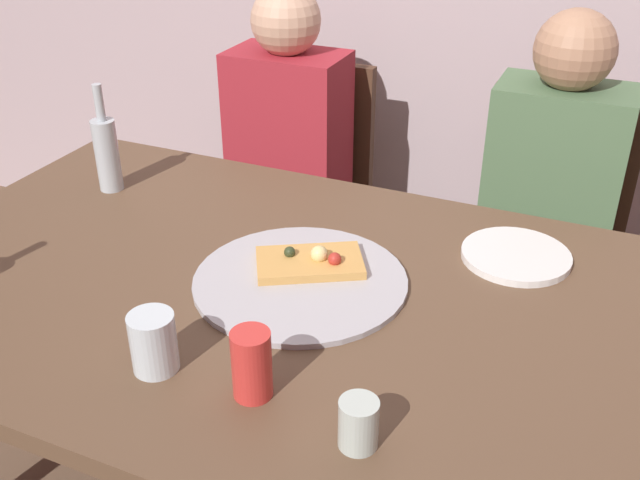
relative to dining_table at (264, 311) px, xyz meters
The scene contains 12 objects.
dining_table is the anchor object (origin of this frame).
pizza_tray 0.11m from the dining_table, 23.24° to the left, with size 0.44×0.44×0.01m, color #ADADB2.
pizza_slice_last 0.14m from the dining_table, 49.17° to the left, with size 0.26×0.22×0.05m.
beer_bottle 0.64m from the dining_table, 156.75° to the left, with size 0.06×0.06×0.28m.
tumbler_near 0.49m from the dining_table, 45.02° to the right, with size 0.06×0.06×0.08m, color #B7C6BC.
tumbler_far 0.34m from the dining_table, 98.09° to the right, with size 0.08×0.08×0.11m, color silver.
soda_can 0.36m from the dining_table, 65.13° to the right, with size 0.07×0.07×0.12m, color red.
plate_stack 0.55m from the dining_table, 33.89° to the left, with size 0.23×0.23×0.02m, color white.
chair_left 1.01m from the dining_table, 111.37° to the left, with size 0.44×0.44×0.90m.
chair_right 1.05m from the dining_table, 63.58° to the left, with size 0.44×0.44×0.90m.
guest_in_sweater 0.85m from the dining_table, 115.08° to the left, with size 0.36×0.56×1.17m.
guest_in_beanie 0.90m from the dining_table, 59.28° to the left, with size 0.36×0.56×1.17m.
Camera 1 is at (0.61, -1.10, 1.56)m, focal length 41.06 mm.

